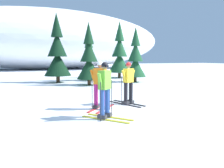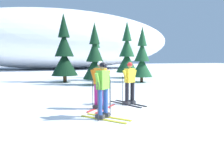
% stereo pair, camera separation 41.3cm
% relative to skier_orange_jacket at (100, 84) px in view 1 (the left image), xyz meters
% --- Properties ---
extents(ground_plane, '(120.00, 120.00, 0.00)m').
position_rel_skier_orange_jacket_xyz_m(ground_plane, '(0.52, -0.30, -0.94)').
color(ground_plane, white).
extents(skier_orange_jacket, '(1.36, 1.46, 1.77)m').
position_rel_skier_orange_jacket_xyz_m(skier_orange_jacket, '(0.00, 0.00, 0.00)').
color(skier_orange_jacket, red).
rests_on(skier_orange_jacket, ground).
extents(skier_lime_jacket, '(1.39, 1.51, 1.75)m').
position_rel_skier_orange_jacket_xyz_m(skier_lime_jacket, '(-0.24, -1.23, -0.02)').
color(skier_lime_jacket, gold).
rests_on(skier_lime_jacket, ground).
extents(skier_yellow_jacket, '(1.07, 1.74, 1.72)m').
position_rel_skier_orange_jacket_xyz_m(skier_yellow_jacket, '(1.32, 0.43, -0.05)').
color(skier_yellow_jacket, black).
rests_on(skier_yellow_jacket, ground).
extents(pine_tree_left, '(2.03, 2.03, 5.27)m').
position_rel_skier_orange_jacket_xyz_m(pine_tree_left, '(-0.37, 9.61, 1.27)').
color(pine_tree_left, '#47301E').
rests_on(pine_tree_left, ground).
extents(pine_tree_center_left, '(1.66, 1.66, 4.31)m').
position_rel_skier_orange_jacket_xyz_m(pine_tree_center_left, '(1.46, 7.17, 0.87)').
color(pine_tree_center_left, '#47301E').
rests_on(pine_tree_center_left, ground).
extents(pine_tree_center_right, '(1.61, 1.61, 4.16)m').
position_rel_skier_orange_jacket_xyz_m(pine_tree_center_right, '(2.28, 10.33, 0.80)').
color(pine_tree_center_right, '#47301E').
rests_on(pine_tree_center_right, ground).
extents(pine_tree_right, '(1.65, 1.65, 4.28)m').
position_rel_skier_orange_jacket_xyz_m(pine_tree_right, '(5.35, 7.83, 0.86)').
color(pine_tree_right, '#47301E').
rests_on(pine_tree_right, ground).
extents(pine_tree_far_right, '(2.05, 2.05, 5.30)m').
position_rel_skier_orange_jacket_xyz_m(pine_tree_far_right, '(5.61, 11.68, 1.28)').
color(pine_tree_far_right, '#47301E').
rests_on(pine_tree_far_right, ground).
extents(snow_ridge_background, '(40.50, 16.99, 9.95)m').
position_rel_skier_orange_jacket_xyz_m(snow_ridge_background, '(0.72, 31.47, 4.04)').
color(snow_ridge_background, white).
rests_on(snow_ridge_background, ground).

